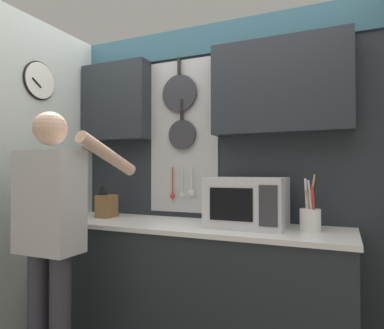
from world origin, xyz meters
TOP-DOWN VIEW (x-y plane):
  - base_cabinet_counter at (0.00, -0.00)m, footprint 2.11×0.60m
  - back_wall_unit at (0.02, 0.27)m, footprint 2.68×0.20m
  - side_wall at (-1.08, -0.41)m, footprint 0.07×1.60m
  - microwave at (0.41, 0.03)m, footprint 0.49×0.37m
  - knife_block at (-0.71, 0.03)m, footprint 0.11×0.15m
  - utensil_crock at (0.79, 0.04)m, footprint 0.12×0.12m
  - person at (-0.62, -0.59)m, footprint 0.54×0.63m

SIDE VIEW (x-z plane):
  - base_cabinet_counter at x=0.00m, z-range 0.00..0.93m
  - person at x=-0.62m, z-range 0.16..1.80m
  - utensil_crock at x=0.79m, z-range 0.84..1.18m
  - knife_block at x=-0.71m, z-range 0.90..1.14m
  - microwave at x=0.41m, z-range 0.93..1.25m
  - side_wall at x=-1.08m, z-range 0.01..2.41m
  - back_wall_unit at x=0.02m, z-range 0.27..2.67m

